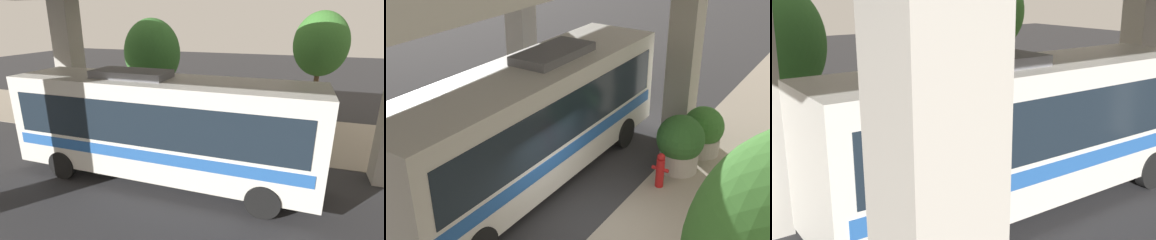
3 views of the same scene
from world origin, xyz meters
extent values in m
plane|color=#2D2D30|center=(0.00, 0.00, 0.00)|extent=(80.00, 80.00, 0.00)
cube|color=gray|center=(-3.00, 0.00, 0.01)|extent=(6.00, 40.00, 0.02)
cube|color=#ADA89E|center=(0.50, 6.34, 3.10)|extent=(0.90, 0.90, 6.21)
cube|color=#ADA89E|center=(7.50, -6.34, 3.10)|extent=(0.90, 0.90, 6.21)
cube|color=silver|center=(2.72, -0.98, 1.98)|extent=(2.45, 10.15, 3.05)
cube|color=#19232D|center=(2.72, -0.98, 2.34)|extent=(2.49, 9.34, 1.34)
cube|color=#2659A5|center=(2.72, -0.98, 1.37)|extent=(2.49, 9.64, 0.37)
cube|color=slate|center=(2.72, -1.99, 3.62)|extent=(1.23, 2.54, 0.24)
cylinder|color=black|center=(1.57, 2.57, 0.50)|extent=(0.28, 1.00, 1.00)
cylinder|color=black|center=(3.86, 2.57, 0.50)|extent=(0.28, 1.00, 1.00)
cylinder|color=black|center=(1.57, -4.28, 0.50)|extent=(0.28, 1.00, 1.00)
cylinder|color=#B21919|center=(-0.48, -2.63, 0.45)|extent=(0.24, 0.24, 0.90)
sphere|color=#B21919|center=(-0.48, -2.63, 0.97)|extent=(0.23, 0.23, 0.23)
cylinder|color=#B21919|center=(-0.65, -2.63, 0.59)|extent=(0.14, 0.11, 0.11)
cylinder|color=#B21919|center=(-0.30, -2.63, 0.59)|extent=(0.14, 0.11, 0.11)
cylinder|color=#ADA89E|center=(-0.56, -3.82, 0.34)|extent=(1.16, 1.16, 0.67)
sphere|color=#2D6028|center=(-0.56, -3.82, 1.07)|extent=(1.43, 1.43, 1.43)
sphere|color=#993F8C|center=(-0.41, -3.93, 0.84)|extent=(0.41, 0.41, 0.41)
cylinder|color=#ADA89E|center=(-0.78, -5.22, 0.30)|extent=(1.12, 1.12, 0.60)
sphere|color=#38722D|center=(-0.78, -5.22, 0.96)|extent=(1.29, 1.29, 1.29)
sphere|color=orange|center=(-0.64, -5.34, 0.76)|extent=(0.39, 0.39, 0.39)
cylinder|color=brown|center=(-4.86, 4.10, 1.71)|extent=(0.24, 0.24, 3.42)
ellipsoid|color=#38722D|center=(-4.86, 4.10, 4.20)|extent=(2.59, 2.59, 3.11)
cylinder|color=brown|center=(-4.27, -4.69, 1.30)|extent=(0.22, 0.22, 2.60)
ellipsoid|color=#2D6028|center=(-4.27, -4.69, 3.54)|extent=(3.15, 3.15, 3.78)
camera|label=1|loc=(11.29, 3.07, 5.28)|focal=28.00mm
camera|label=2|loc=(-4.95, 8.51, 7.62)|focal=45.00mm
camera|label=3|loc=(10.72, -8.32, 5.20)|focal=45.00mm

